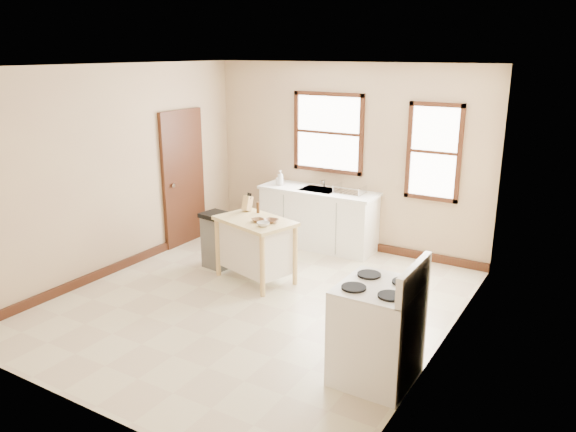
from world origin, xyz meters
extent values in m
plane|color=beige|center=(0.00, 0.00, 0.00)|extent=(5.00, 5.00, 0.00)
plane|color=white|center=(0.00, 0.00, 2.80)|extent=(5.00, 5.00, 0.00)
cube|color=tan|center=(0.00, 2.50, 1.40)|extent=(4.50, 0.04, 2.80)
cube|color=tan|center=(-2.25, 0.00, 1.40)|extent=(0.04, 5.00, 2.80)
cube|color=tan|center=(2.25, 0.00, 1.40)|extent=(0.04, 5.00, 2.80)
cube|color=#3D2110|center=(-2.21, 1.30, 1.05)|extent=(0.06, 0.90, 2.10)
cube|color=#3D2110|center=(0.00, 2.47, 0.06)|extent=(4.50, 0.04, 0.12)
cube|color=#3D2110|center=(-2.22, 0.00, 0.06)|extent=(0.04, 5.00, 0.12)
cylinder|color=silver|center=(-0.30, 2.38, 1.03)|extent=(0.03, 0.03, 0.22)
imported|color=#B2B2B2|center=(-0.94, 2.13, 1.04)|extent=(0.10, 0.10, 0.23)
imported|color=#B2B2B2|center=(-0.97, 2.14, 1.01)|extent=(0.09, 0.10, 0.17)
cylinder|color=#432712|center=(-0.52, 0.87, 0.92)|extent=(0.05, 0.05, 0.15)
imported|color=brown|center=(-0.30, 0.53, 0.86)|extent=(0.21, 0.21, 0.04)
imported|color=brown|center=(-0.13, 0.59, 0.87)|extent=(0.19, 0.19, 0.04)
imported|color=silver|center=(-0.13, 0.41, 0.87)|extent=(0.19, 0.19, 0.05)
camera|label=1|loc=(3.59, -5.18, 2.97)|focal=35.00mm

